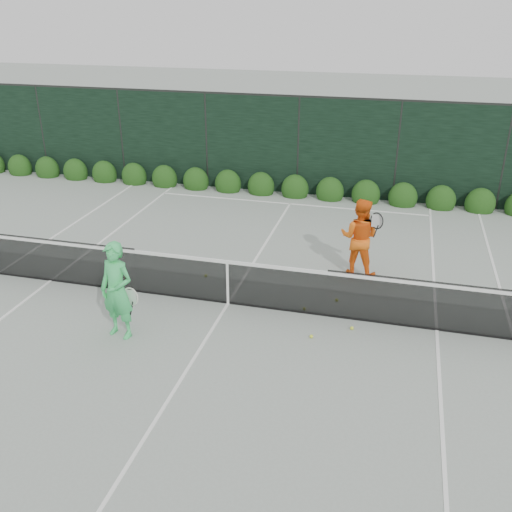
# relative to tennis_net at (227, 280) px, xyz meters

# --- Properties ---
(ground) EXTENTS (80.00, 80.00, 0.00)m
(ground) POSITION_rel_tennis_net_xyz_m (0.02, 0.00, -0.53)
(ground) COLOR gray
(ground) RESTS_ON ground
(tennis_net) EXTENTS (12.90, 0.10, 1.07)m
(tennis_net) POSITION_rel_tennis_net_xyz_m (0.00, 0.00, 0.00)
(tennis_net) COLOR black
(tennis_net) RESTS_ON ground
(player_woman) EXTENTS (0.75, 0.57, 1.85)m
(player_woman) POSITION_rel_tennis_net_xyz_m (-1.55, -1.62, 0.39)
(player_woman) COLOR #3ED46C
(player_woman) RESTS_ON ground
(player_man) EXTENTS (0.97, 0.80, 1.78)m
(player_man) POSITION_rel_tennis_net_xyz_m (2.44, 2.07, 0.36)
(player_man) COLOR orange
(player_man) RESTS_ON ground
(court_lines) EXTENTS (11.03, 23.83, 0.01)m
(court_lines) POSITION_rel_tennis_net_xyz_m (0.02, 0.00, -0.53)
(court_lines) COLOR white
(court_lines) RESTS_ON ground
(windscreen_fence) EXTENTS (32.00, 21.07, 3.06)m
(windscreen_fence) POSITION_rel_tennis_net_xyz_m (0.02, -2.71, 0.98)
(windscreen_fence) COLOR black
(windscreen_fence) RESTS_ON ground
(hedge_row) EXTENTS (31.66, 0.65, 0.94)m
(hedge_row) POSITION_rel_tennis_net_xyz_m (0.02, 7.15, -0.30)
(hedge_row) COLOR #193B10
(hedge_row) RESTS_ON ground
(tennis_balls) EXTENTS (5.19, 1.96, 0.07)m
(tennis_balls) POSITION_rel_tennis_net_xyz_m (0.81, 0.19, -0.50)
(tennis_balls) COLOR #DCED34
(tennis_balls) RESTS_ON ground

